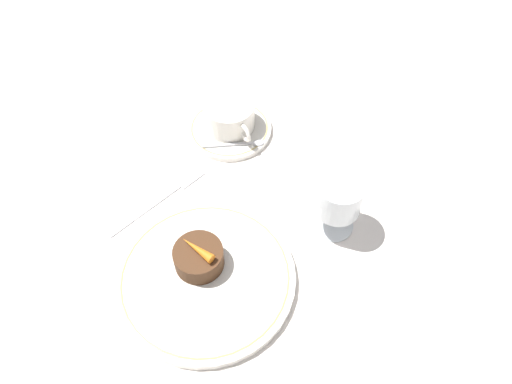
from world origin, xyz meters
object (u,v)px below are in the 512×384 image
at_px(dessert_cake, 199,257).
at_px(wine_glass, 338,199).
at_px(coffee_cup, 230,115).
at_px(fork, 168,194).
at_px(dinner_plate, 206,278).

bearing_deg(dessert_cake, wine_glass, 78.60).
xyz_separation_m(coffee_cup, wine_glass, (0.28, 0.03, 0.04)).
height_order(fork, dessert_cake, dessert_cake).
xyz_separation_m(dinner_plate, wine_glass, (0.02, 0.22, 0.07)).
distance_m(dinner_plate, coffee_cup, 0.32).
relative_size(dinner_plate, dessert_cake, 3.59).
bearing_deg(wine_glass, fork, -134.49).
height_order(wine_glass, fork, wine_glass).
distance_m(wine_glass, dessert_cake, 0.23).
bearing_deg(dinner_plate, dessert_cake, 172.59).
bearing_deg(coffee_cup, wine_glass, 7.04).
relative_size(coffee_cup, dessert_cake, 1.59).
height_order(dinner_plate, dessert_cake, dessert_cake).
relative_size(dinner_plate, fork, 1.40).
distance_m(dinner_plate, fork, 0.18).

